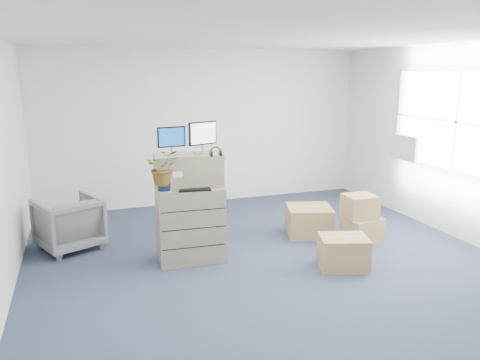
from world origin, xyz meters
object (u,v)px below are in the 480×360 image
object	(u,v)px
keyboard	(194,189)
office_chair	(69,221)
filing_cabinet_lower	(190,224)
water_bottle	(196,178)
monitor_right	(203,136)
monitor_left	(172,139)
potted_plant	(163,172)

from	to	relation	value
keyboard	office_chair	xyz separation A→B (m)	(-1.52, 1.12, -0.59)
filing_cabinet_lower	water_bottle	world-z (taller)	water_bottle
office_chair	monitor_right	bearing A→B (deg)	127.73
office_chair	water_bottle	bearing A→B (deg)	126.62
monitor_left	filing_cabinet_lower	bearing A→B (deg)	-21.35
filing_cabinet_lower	water_bottle	distance (m)	0.61
filing_cabinet_lower	keyboard	xyz separation A→B (m)	(0.02, -0.17, 0.50)
water_bottle	potted_plant	bearing A→B (deg)	-163.14
monitor_right	keyboard	xyz separation A→B (m)	(-0.17, -0.19, -0.63)
potted_plant	office_chair	xyz separation A→B (m)	(-1.15, 1.05, -0.82)
monitor_right	water_bottle	size ratio (longest dim) A/B	1.81
monitor_left	water_bottle	distance (m)	0.58
keyboard	office_chair	world-z (taller)	keyboard
office_chair	monitor_left	bearing A→B (deg)	122.24
monitor_left	water_bottle	bearing A→B (deg)	-11.39
water_bottle	monitor_left	bearing A→B (deg)	174.19
filing_cabinet_lower	keyboard	bearing A→B (deg)	-79.52
monitor_left	monitor_right	xyz separation A→B (m)	(0.39, -0.04, 0.03)
monitor_left	water_bottle	world-z (taller)	monitor_left
keyboard	water_bottle	distance (m)	0.24
monitor_left	keyboard	bearing A→B (deg)	-51.84
monitor_left	monitor_right	world-z (taller)	monitor_right
monitor_left	keyboard	size ratio (longest dim) A/B	0.89
keyboard	potted_plant	distance (m)	0.44
water_bottle	office_chair	xyz separation A→B (m)	(-1.59, 0.92, -0.69)
potted_plant	office_chair	bearing A→B (deg)	137.73
keyboard	office_chair	distance (m)	1.97
monitor_right	keyboard	distance (m)	0.68
filing_cabinet_lower	monitor_right	xyz separation A→B (m)	(0.19, 0.01, 1.13)
monitor_right	potted_plant	distance (m)	0.68
filing_cabinet_lower	monitor_left	distance (m)	1.12
filing_cabinet_lower	water_bottle	xyz separation A→B (m)	(0.09, 0.03, 0.60)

